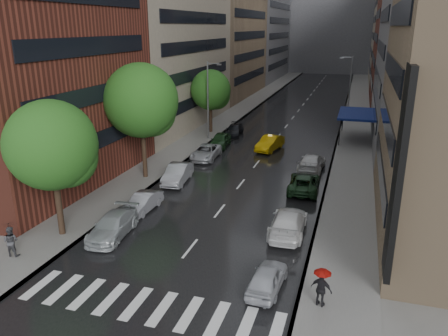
{
  "coord_description": "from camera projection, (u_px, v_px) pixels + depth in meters",
  "views": [
    {
      "loc": [
        9.04,
        -18.26,
        13.02
      ],
      "look_at": [
        0.0,
        11.09,
        3.0
      ],
      "focal_mm": 35.0,
      "sensor_mm": 36.0,
      "label": 1
    }
  ],
  "objects": [
    {
      "name": "street_lamp_right",
      "position": [
        349.0,
        88.0,
        60.37
      ],
      "size": [
        1.74,
        0.22,
        9.0
      ],
      "color": "gray",
      "rests_on": "sidewalk_right"
    },
    {
      "name": "tree_far",
      "position": [
        211.0,
        90.0,
        54.15
      ],
      "size": [
        5.0,
        5.0,
        7.97
      ],
      "color": "#382619",
      "rests_on": "ground"
    },
    {
      "name": "ground",
      "position": [
        163.0,
        283.0,
        23.16
      ],
      "size": [
        220.0,
        220.0,
        0.0
      ],
      "primitive_type": "plane",
      "color": "gray",
      "rests_on": "ground"
    },
    {
      "name": "tree_near",
      "position": [
        51.0,
        145.0,
        26.59
      ],
      "size": [
        5.58,
        5.58,
        8.9
      ],
      "color": "#382619",
      "rests_on": "ground"
    },
    {
      "name": "ped_red_umbrella",
      "position": [
        322.0,
        284.0,
        20.73
      ],
      "size": [
        1.14,
        0.82,
        2.01
      ],
      "color": "black",
      "rests_on": "sidewalk_right"
    },
    {
      "name": "buildings_right",
      "position": [
        408.0,
        12.0,
        65.82
      ],
      "size": [
        8.05,
        109.1,
        36.0
      ],
      "color": "#937A5B",
      "rests_on": "ground"
    },
    {
      "name": "road",
      "position": [
        297.0,
        113.0,
        68.59
      ],
      "size": [
        14.0,
        140.0,
        0.01
      ],
      "primitive_type": "cube",
      "color": "black",
      "rests_on": "ground"
    },
    {
      "name": "ped_black_umbrella",
      "position": [
        10.0,
        236.0,
        25.34
      ],
      "size": [
        0.98,
        0.98,
        2.09
      ],
      "color": "#424146",
      "rests_on": "sidewalk_left"
    },
    {
      "name": "street_lamp_left",
      "position": [
        209.0,
        99.0,
        51.06
      ],
      "size": [
        1.74,
        0.22,
        9.0
      ],
      "color": "gray",
      "rests_on": "sidewalk_left"
    },
    {
      "name": "crosswalk",
      "position": [
        149.0,
        306.0,
        21.28
      ],
      "size": [
        13.15,
        2.8,
        0.01
      ],
      "color": "silver",
      "rests_on": "ground"
    },
    {
      "name": "buildings_left",
      "position": [
        222.0,
        8.0,
        75.81
      ],
      "size": [
        8.0,
        108.0,
        38.0
      ],
      "color": "maroon",
      "rests_on": "ground"
    },
    {
      "name": "parked_cars_right",
      "position": [
        300.0,
        194.0,
        33.48
      ],
      "size": [
        2.62,
        25.31,
        1.56
      ],
      "color": "#ADAFB7",
      "rests_on": "ground"
    },
    {
      "name": "tree_mid",
      "position": [
        141.0,
        101.0,
        37.09
      ],
      "size": [
        6.38,
        6.38,
        10.17
      ],
      "color": "#382619",
      "rests_on": "ground"
    },
    {
      "name": "sidewalk_right",
      "position": [
        356.0,
        116.0,
        66.05
      ],
      "size": [
        4.0,
        140.0,
        0.15
      ],
      "primitive_type": "cube",
      "color": "gray",
      "rests_on": "ground"
    },
    {
      "name": "taxi",
      "position": [
        270.0,
        143.0,
        47.79
      ],
      "size": [
        2.57,
        5.02,
        1.58
      ],
      "primitive_type": "imported",
      "rotation": [
        0.0,
        0.0,
        -0.2
      ],
      "color": "#DAA70B",
      "rests_on": "ground"
    },
    {
      "name": "parked_cars_left",
      "position": [
        193.0,
        162.0,
        41.36
      ],
      "size": [
        2.55,
        33.63,
        1.58
      ],
      "color": "#9CA3A5",
      "rests_on": "ground"
    },
    {
      "name": "sidewalk_left",
      "position": [
        241.0,
        109.0,
        71.08
      ],
      "size": [
        4.0,
        140.0,
        0.15
      ],
      "primitive_type": "cube",
      "color": "gray",
      "rests_on": "ground"
    },
    {
      "name": "building_far",
      "position": [
        333.0,
        15.0,
        125.41
      ],
      "size": [
        40.0,
        14.0,
        32.0
      ],
      "primitive_type": "cube",
      "color": "slate",
      "rests_on": "ground"
    },
    {
      "name": "awning",
      "position": [
        356.0,
        114.0,
        51.47
      ],
      "size": [
        4.0,
        8.0,
        3.12
      ],
      "color": "navy",
      "rests_on": "sidewalk_right"
    }
  ]
}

